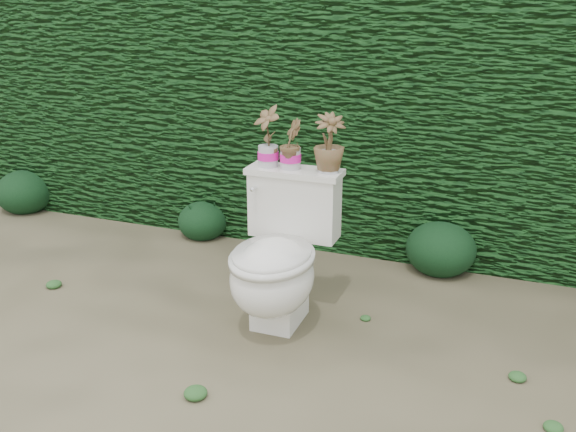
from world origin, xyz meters
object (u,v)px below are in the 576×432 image
at_px(potted_plant_left, 268,138).
at_px(toilet, 278,261).
at_px(potted_plant_center, 291,146).
at_px(potted_plant_right, 329,145).

bearing_deg(potted_plant_left, toilet, -26.53).
bearing_deg(potted_plant_center, toilet, 175.81).
height_order(potted_plant_left, potted_plant_right, potted_plant_left).
distance_m(potted_plant_left, potted_plant_right, 0.33).
xyz_separation_m(toilet, potted_plant_left, (-0.15, 0.24, 0.57)).
distance_m(toilet, potted_plant_center, 0.59).
bearing_deg(potted_plant_left, potted_plant_right, 31.88).
distance_m(toilet, potted_plant_right, 0.64).
distance_m(potted_plant_center, potted_plant_right, 0.21).
xyz_separation_m(toilet, potted_plant_right, (0.18, 0.24, 0.56)).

